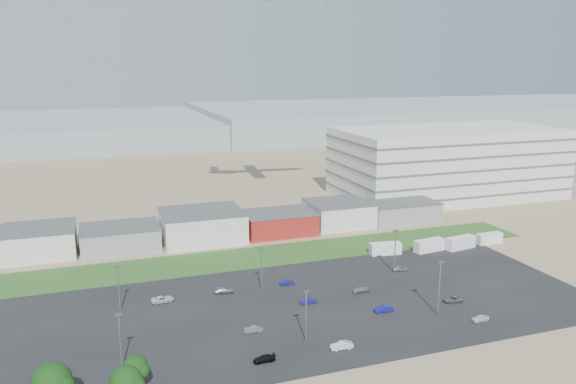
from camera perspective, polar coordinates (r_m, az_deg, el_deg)
name	(u,v)px	position (r m, az deg, el deg)	size (l,w,h in m)	color
ground	(318,358)	(97.55, 3.12, -16.50)	(700.00, 700.00, 0.00)	#817352
parking_lot	(304,306)	(115.79, 1.63, -11.53)	(120.00, 50.00, 0.01)	black
grass_strip	(240,259)	(142.78, -4.86, -6.76)	(160.00, 16.00, 0.02)	#2F5620
hills_backdrop	(202,127)	(402.51, -8.73, 6.51)	(700.00, 200.00, 9.00)	gray
building_row	(162,229)	(156.58, -12.68, -3.72)	(170.00, 20.00, 8.00)	silver
parking_garage	(447,162)	(215.43, 15.88, 2.92)	(80.00, 40.00, 25.00)	silver
box_trailer_a	(385,249)	(147.15, 9.86, -5.69)	(8.07, 2.52, 3.03)	silver
box_trailer_b	(429,245)	(151.85, 14.13, -5.28)	(8.40, 2.62, 3.15)	silver
box_trailer_c	(460,243)	(156.15, 17.11, -4.95)	(8.54, 2.67, 3.20)	silver
box_trailer_d	(489,238)	(163.21, 19.75, -4.45)	(7.50, 2.34, 2.81)	silver
tree_near	(135,370)	(90.97, -15.27, -17.07)	(4.11, 4.11, 6.17)	black
lightpole_front_l	(120,342)	(95.99, -16.67, -14.37)	(1.12, 0.47, 9.49)	slate
lightpole_front_m	(306,316)	(100.57, 1.84, -12.50)	(1.11, 0.46, 9.47)	slate
lightpole_front_r	(439,288)	(113.87, 15.10, -9.43)	(1.29, 0.54, 10.95)	slate
lightpole_back_l	(119,289)	(116.75, -16.81, -9.38)	(1.11, 0.46, 9.45)	slate
lightpole_back_m	(262,270)	(121.74, -2.70, -7.88)	(1.11, 0.46, 9.46)	slate
lightpole_back_r	(395,252)	(133.69, 10.81, -5.96)	(1.23, 0.51, 10.43)	slate
parked_car_0	(453,299)	(122.35, 16.42, -10.41)	(1.88, 4.09, 1.14)	#595B5E
parked_car_1	(384,309)	(114.74, 9.71, -11.61)	(1.35, 3.88, 1.28)	navy
parked_car_2	(480,318)	(115.39, 18.93, -12.04)	(1.40, 3.47, 1.18)	silver
parked_car_3	(264,359)	(96.25, -2.43, -16.56)	(1.52, 3.73, 1.08)	black
parked_car_4	(253,329)	(105.62, -3.53, -13.73)	(1.21, 3.48, 1.15)	#595B5E
parked_car_6	(224,290)	(122.41, -6.50, -9.90)	(1.74, 4.29, 1.24)	#A5A5AA
parked_car_7	(309,301)	(116.89, 2.10, -10.99)	(1.21, 3.48, 1.15)	navy
parked_car_8	(400,269)	(136.61, 11.36, -7.64)	(1.37, 3.40, 1.16)	#A5A5AA
parked_car_9	(162,299)	(120.21, -12.63, -10.58)	(2.11, 4.58, 1.27)	silver
parked_car_11	(287,283)	(125.96, -0.08, -9.19)	(1.15, 3.29, 1.08)	navy
parked_car_12	(361,290)	(123.14, 7.42, -9.82)	(1.58, 3.90, 1.13)	#A5A5AA
parked_car_13	(342,345)	(100.25, 5.47, -15.26)	(1.38, 3.97, 1.31)	silver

